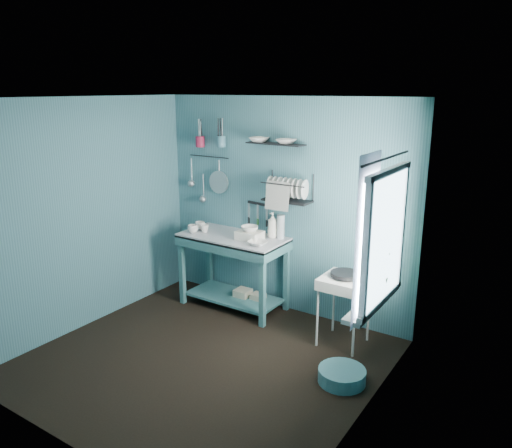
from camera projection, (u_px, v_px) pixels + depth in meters
The scene contains 36 objects.
floor at pixel (204, 360), 4.90m from camera, with size 3.20×3.20×0.00m, color black.
ceiling at pixel (196, 98), 4.24m from camera, with size 3.20×3.20×0.00m, color silver.
wall_back at pixel (283, 207), 5.78m from camera, with size 3.20×3.20×0.00m, color #36646F.
wall_front at pixel (59, 293), 3.36m from camera, with size 3.20×3.20×0.00m, color #36646F.
wall_left at pixel (86, 215), 5.41m from camera, with size 3.00×3.00×0.00m, color #36646F.
wall_right at pixel (367, 273), 3.72m from camera, with size 3.00×3.00×0.00m, color #36646F.
work_counter at pixel (234, 271), 6.00m from camera, with size 1.27×0.63×0.90m, color #326469.
mug_left at pixel (193, 229), 5.99m from camera, with size 0.12×0.12×0.10m, color silver.
mug_mid at pixel (205, 228), 6.02m from camera, with size 0.10×0.10×0.09m, color silver.
mug_right at pixel (200, 226), 6.13m from camera, with size 0.12×0.12×0.10m, color silver.
wash_tub at pixel (250, 235), 5.72m from camera, with size 0.28×0.22×0.10m, color silver.
tub_bowl at pixel (250, 229), 5.70m from camera, with size 0.20×0.20×0.06m, color silver.
soap_bottle at pixel (272, 225), 5.78m from camera, with size 0.12×0.12×0.30m, color silver.
water_bottle at pixel (281, 227), 5.74m from camera, with size 0.09×0.09×0.28m, color #B2BFC7.
counter_bowl at pixel (258, 243), 5.51m from camera, with size 0.22×0.22×0.05m, color silver.
hotplate_stand at pixel (343, 311), 5.13m from camera, with size 0.46×0.46×0.73m, color silver.
frying_pan at pixel (345, 274), 5.03m from camera, with size 0.30×0.30×0.04m, color black.
knife_strip at pixel (258, 204), 5.92m from camera, with size 0.32×0.02×0.03m, color black.
dish_rack at pixel (287, 187), 5.54m from camera, with size 0.55×0.24×0.32m, color black.
upper_shelf at pixel (275, 144), 5.53m from camera, with size 0.70×0.18×0.01m, color black.
shelf_bowl_left at pixel (259, 140), 5.64m from camera, with size 0.22×0.22×0.05m, color silver.
shelf_bowl_right at pixel (286, 134), 5.43m from camera, with size 0.22×0.22×0.05m, color silver.
utensil_cup_magenta at pixel (200, 142), 6.14m from camera, with size 0.11×0.11×0.13m, color maroon.
utensil_cup_teal at pixel (221, 142), 5.96m from camera, with size 0.11×0.11×0.13m, color #3C6D7D.
colander at pixel (219, 182), 6.15m from camera, with size 0.28×0.28×0.03m, color #A6AAAF.
ladle_outer at pixel (192, 170), 6.37m from camera, with size 0.01×0.01×0.30m, color #A6AAAF.
ladle_inner at pixel (203, 186), 6.32m from camera, with size 0.01×0.01×0.30m, color #A6AAAF.
hook_rail at pixel (209, 157), 6.18m from camera, with size 0.01×0.01×0.60m, color black.
window_glass at pixel (387, 238), 4.05m from camera, with size 1.10×1.10×0.00m, color white.
windowsill at pixel (372, 303), 4.25m from camera, with size 0.16×0.95×0.04m, color silver.
curtain at pixel (366, 240), 3.83m from camera, with size 1.35×1.35×0.00m, color white.
curtain_rod at pixel (387, 158), 3.90m from camera, with size 0.02×0.02×1.05m, color black.
potted_plant at pixel (373, 270), 4.27m from camera, with size 0.28×0.28×0.49m, color #2C6127.
storage_tin_large at pixel (243, 298), 6.07m from camera, with size 0.18×0.18×0.22m, color tan.
storage_tin_small at pixel (258, 302), 6.00m from camera, with size 0.15×0.15×0.20m, color tan.
floor_basin at pixel (342, 376), 4.51m from camera, with size 0.43×0.43×0.13m, color teal.
Camera 1 is at (2.82, -3.38, 2.58)m, focal length 35.00 mm.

